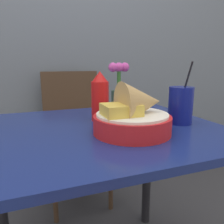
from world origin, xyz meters
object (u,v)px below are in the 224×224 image
ketchup_bottle (100,97)px  flower_vase (119,92)px  food_basket (135,115)px  chair_far_window (74,125)px  drink_cup (180,106)px

ketchup_bottle → flower_vase: 0.16m
food_basket → flower_vase: size_ratio=1.11×
ketchup_bottle → flower_vase: flower_vase is taller
chair_far_window → food_basket: bearing=-86.9°
food_basket → ketchup_bottle: ketchup_bottle is taller
chair_far_window → ketchup_bottle: bearing=-91.0°
chair_far_window → drink_cup: 0.91m
ketchup_bottle → drink_cup: 0.32m
food_basket → chair_far_window: bearing=93.1°
flower_vase → food_basket: bearing=-102.0°
chair_far_window → food_basket: chair_far_window is taller
chair_far_window → ketchup_bottle: 0.74m
chair_far_window → drink_cup: drink_cup is taller
chair_far_window → flower_vase: size_ratio=3.90×
food_basket → ketchup_bottle: 0.21m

